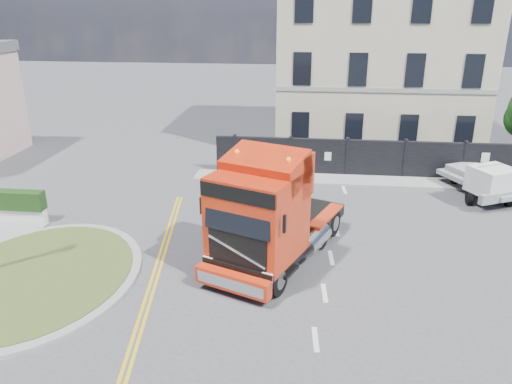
# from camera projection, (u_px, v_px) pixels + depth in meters

# --- Properties ---
(ground) EXTENTS (120.00, 120.00, 0.00)m
(ground) POSITION_uv_depth(u_px,v_px,m) (252.00, 249.00, 18.89)
(ground) COLOR #424244
(ground) RESTS_ON ground
(traffic_island) EXTENTS (6.80, 6.80, 0.17)m
(traffic_island) POSITION_uv_depth(u_px,v_px,m) (36.00, 277.00, 16.79)
(traffic_island) COLOR gray
(traffic_island) RESTS_ON ground
(hoarding_fence) EXTENTS (18.80, 0.25, 2.00)m
(hoarding_fence) POSITION_uv_depth(u_px,v_px,m) (396.00, 160.00, 26.22)
(hoarding_fence) COLOR black
(hoarding_fence) RESTS_ON ground
(georgian_building) EXTENTS (12.30, 10.30, 12.80)m
(georgian_building) POSITION_uv_depth(u_px,v_px,m) (376.00, 52.00, 31.54)
(georgian_building) COLOR beige
(georgian_building) RESTS_ON ground
(pavement_far) EXTENTS (20.00, 1.60, 0.12)m
(pavement_far) POSITION_uv_depth(u_px,v_px,m) (386.00, 182.00, 25.77)
(pavement_far) COLOR gray
(pavement_far) RESTS_ON ground
(truck) EXTENTS (5.01, 7.39, 4.15)m
(truck) POSITION_uv_depth(u_px,v_px,m) (267.00, 218.00, 17.02)
(truck) COLOR black
(truck) RESTS_ON ground
(flatbed_pickup) EXTENTS (3.47, 4.79, 1.81)m
(flatbed_pickup) POSITION_uv_depth(u_px,v_px,m) (488.00, 182.00, 23.06)
(flatbed_pickup) COLOR gray
(flatbed_pickup) RESTS_ON ground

